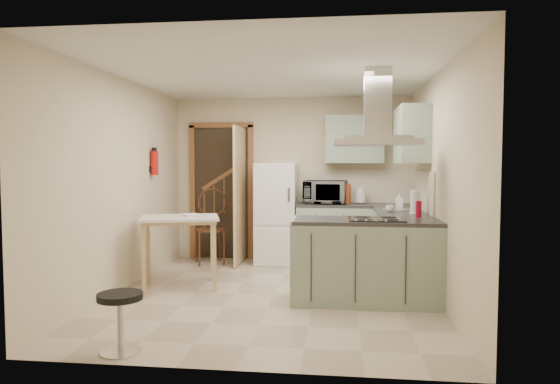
# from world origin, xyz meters

# --- Properties ---
(floor) EXTENTS (4.20, 4.20, 0.00)m
(floor) POSITION_xyz_m (0.00, 0.00, 0.00)
(floor) COLOR #BAA891
(floor) RESTS_ON ground
(ceiling) EXTENTS (4.20, 4.20, 0.00)m
(ceiling) POSITION_xyz_m (0.00, 0.00, 2.50)
(ceiling) COLOR silver
(ceiling) RESTS_ON back_wall
(back_wall) EXTENTS (3.60, 0.00, 3.60)m
(back_wall) POSITION_xyz_m (0.00, 2.10, 1.25)
(back_wall) COLOR beige
(back_wall) RESTS_ON floor
(left_wall) EXTENTS (0.00, 4.20, 4.20)m
(left_wall) POSITION_xyz_m (-1.80, 0.00, 1.25)
(left_wall) COLOR beige
(left_wall) RESTS_ON floor
(right_wall) EXTENTS (0.00, 4.20, 4.20)m
(right_wall) POSITION_xyz_m (1.80, 0.00, 1.25)
(right_wall) COLOR beige
(right_wall) RESTS_ON floor
(doorway) EXTENTS (1.10, 0.12, 2.10)m
(doorway) POSITION_xyz_m (-1.10, 2.07, 1.05)
(doorway) COLOR brown
(doorway) RESTS_ON floor
(fridge) EXTENTS (0.60, 0.60, 1.50)m
(fridge) POSITION_xyz_m (-0.20, 1.80, 0.75)
(fridge) COLOR white
(fridge) RESTS_ON floor
(counter_back) EXTENTS (1.08, 0.60, 0.90)m
(counter_back) POSITION_xyz_m (0.66, 1.80, 0.45)
(counter_back) COLOR #9EB2A0
(counter_back) RESTS_ON floor
(counter_right) EXTENTS (0.60, 1.95, 0.90)m
(counter_right) POSITION_xyz_m (1.50, 1.12, 0.45)
(counter_right) COLOR #9EB2A0
(counter_right) RESTS_ON floor
(splashback) EXTENTS (1.68, 0.02, 0.50)m
(splashback) POSITION_xyz_m (0.96, 2.09, 1.15)
(splashback) COLOR beige
(splashback) RESTS_ON counter_back
(wall_cabinet_back) EXTENTS (0.85, 0.35, 0.70)m
(wall_cabinet_back) POSITION_xyz_m (0.95, 1.93, 1.85)
(wall_cabinet_back) COLOR #9EB2A0
(wall_cabinet_back) RESTS_ON back_wall
(wall_cabinet_right) EXTENTS (0.35, 0.90, 0.70)m
(wall_cabinet_right) POSITION_xyz_m (1.62, 0.85, 1.85)
(wall_cabinet_right) COLOR #9EB2A0
(wall_cabinet_right) RESTS_ON right_wall
(peninsula) EXTENTS (1.55, 0.65, 0.90)m
(peninsula) POSITION_xyz_m (1.02, -0.18, 0.45)
(peninsula) COLOR #9EB2A0
(peninsula) RESTS_ON floor
(hob) EXTENTS (0.58, 0.50, 0.01)m
(hob) POSITION_xyz_m (1.12, -0.18, 0.91)
(hob) COLOR black
(hob) RESTS_ON peninsula
(extractor_hood) EXTENTS (0.90, 0.55, 0.10)m
(extractor_hood) POSITION_xyz_m (1.12, -0.18, 1.72)
(extractor_hood) COLOR silver
(extractor_hood) RESTS_ON ceiling
(sink) EXTENTS (0.45, 0.40, 0.01)m
(sink) POSITION_xyz_m (1.50, 0.95, 0.91)
(sink) COLOR silver
(sink) RESTS_ON counter_right
(fire_extinguisher) EXTENTS (0.10, 0.10, 0.32)m
(fire_extinguisher) POSITION_xyz_m (-1.74, 0.90, 1.50)
(fire_extinguisher) COLOR #B2140F
(fire_extinguisher) RESTS_ON left_wall
(drop_leaf_table) EXTENTS (1.08, 0.92, 0.86)m
(drop_leaf_table) POSITION_xyz_m (-1.17, 0.21, 0.43)
(drop_leaf_table) COLOR tan
(drop_leaf_table) RESTS_ON floor
(bentwood_chair) EXTENTS (0.59, 0.59, 1.01)m
(bentwood_chair) POSITION_xyz_m (-1.18, 1.64, 0.51)
(bentwood_chair) COLOR #4E241A
(bentwood_chair) RESTS_ON floor
(stool) EXTENTS (0.37, 0.37, 0.48)m
(stool) POSITION_xyz_m (-0.99, -1.85, 0.24)
(stool) COLOR black
(stool) RESTS_ON floor
(microwave) EXTENTS (0.66, 0.48, 0.34)m
(microwave) POSITION_xyz_m (0.53, 1.84, 1.07)
(microwave) COLOR black
(microwave) RESTS_ON counter_back
(kettle) EXTENTS (0.19, 0.19, 0.23)m
(kettle) POSITION_xyz_m (1.05, 1.87, 1.02)
(kettle) COLOR white
(kettle) RESTS_ON counter_back
(cereal_box) EXTENTS (0.10, 0.20, 0.28)m
(cereal_box) POSITION_xyz_m (0.86, 1.94, 1.04)
(cereal_box) COLOR #DD4B1A
(cereal_box) RESTS_ON counter_back
(soap_bottle) EXTENTS (0.11, 0.11, 0.22)m
(soap_bottle) POSITION_xyz_m (1.54, 1.26, 1.01)
(soap_bottle) COLOR #AFAEBA
(soap_bottle) RESTS_ON counter_right
(paper_towel) EXTENTS (0.12, 0.12, 0.29)m
(paper_towel) POSITION_xyz_m (1.62, 0.45, 1.04)
(paper_towel) COLOR silver
(paper_towel) RESTS_ON counter_right
(cup) EXTENTS (0.14, 0.14, 0.08)m
(cup) POSITION_xyz_m (1.36, 0.66, 0.94)
(cup) COLOR white
(cup) RESTS_ON counter_right
(red_bottle) EXTENTS (0.08, 0.08, 0.18)m
(red_bottle) POSITION_xyz_m (1.61, 0.10, 0.99)
(red_bottle) COLOR #A10D23
(red_bottle) RESTS_ON peninsula
(book) EXTENTS (0.28, 0.31, 0.11)m
(book) POSITION_xyz_m (-1.15, 0.28, 0.92)
(book) COLOR maroon
(book) RESTS_ON drop_leaf_table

